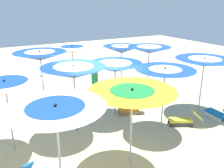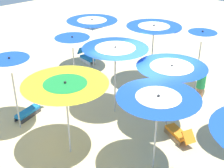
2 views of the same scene
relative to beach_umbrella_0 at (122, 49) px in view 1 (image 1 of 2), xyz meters
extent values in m
cube|color=beige|center=(-3.03, -3.20, -1.98)|extent=(36.97, 36.97, 0.04)
cylinder|color=#B2B2B7|center=(0.00, 0.00, -0.98)|extent=(0.05, 0.05, 1.95)
cone|color=#1947B2|center=(0.00, 0.00, -0.01)|extent=(1.96, 1.96, 0.39)
cone|color=white|center=(0.00, 0.00, 0.08)|extent=(1.11, 1.11, 0.22)
sphere|color=black|center=(0.00, 0.00, 0.21)|extent=(0.07, 0.07, 0.07)
cylinder|color=#B2B2B7|center=(-2.84, -0.33, -0.84)|extent=(0.05, 0.05, 2.23)
cone|color=white|center=(-2.84, -0.33, 0.28)|extent=(2.10, 2.10, 0.36)
cone|color=#1947B2|center=(-2.84, -0.33, 0.37)|extent=(1.03, 1.03, 0.17)
sphere|color=black|center=(-2.84, -0.33, 0.48)|extent=(0.07, 0.07, 0.07)
cylinder|color=#B2B2B7|center=(-4.45, -1.08, -0.82)|extent=(0.05, 0.05, 2.26)
cone|color=#1947B2|center=(-4.45, -1.08, 0.31)|extent=(2.09, 2.09, 0.35)
cone|color=white|center=(-4.45, -1.08, 0.39)|extent=(1.19, 1.19, 0.20)
sphere|color=black|center=(-4.45, -1.08, 0.51)|extent=(0.07, 0.07, 0.07)
cylinder|color=#B2B2B7|center=(0.24, -2.03, -0.84)|extent=(0.05, 0.05, 2.24)
cone|color=#1947B2|center=(0.24, -2.03, 0.29)|extent=(1.97, 1.97, 0.31)
cone|color=white|center=(0.24, -2.03, 0.36)|extent=(1.14, 1.14, 0.18)
sphere|color=black|center=(0.24, -2.03, 0.47)|extent=(0.07, 0.07, 0.07)
cylinder|color=#B2B2B7|center=(-2.14, -3.08, -0.97)|extent=(0.05, 0.05, 1.97)
cone|color=#1947B2|center=(-2.14, -3.08, 0.02)|extent=(2.08, 2.08, 0.35)
cone|color=white|center=(-2.14, -3.08, 0.09)|extent=(1.27, 1.27, 0.21)
sphere|color=black|center=(-2.14, -3.08, 0.22)|extent=(0.07, 0.07, 0.07)
cylinder|color=#B2B2B7|center=(-3.98, -3.58, -0.88)|extent=(0.05, 0.05, 2.16)
cone|color=#1947B2|center=(-3.98, -3.58, 0.20)|extent=(2.12, 2.12, 0.40)
cone|color=white|center=(-3.98, -3.58, 0.29)|extent=(1.29, 1.29, 0.24)
sphere|color=black|center=(-3.98, -3.58, 0.43)|extent=(0.07, 0.07, 0.07)
cylinder|color=#B2B2B7|center=(-6.07, -3.68, -0.93)|extent=(0.05, 0.05, 2.06)
cone|color=white|center=(-6.07, -3.68, 0.10)|extent=(2.10, 2.10, 0.31)
cone|color=#1947B2|center=(-6.07, -3.68, 0.17)|extent=(1.28, 1.28, 0.19)
sphere|color=black|center=(-6.07, -3.68, 0.28)|extent=(0.07, 0.07, 0.07)
cylinder|color=#B2B2B7|center=(1.15, -4.42, -0.93)|extent=(0.05, 0.05, 2.05)
cone|color=#1947B2|center=(1.15, -4.42, 0.10)|extent=(2.28, 2.28, 0.32)
cone|color=white|center=(1.15, -4.42, 0.17)|extent=(1.27, 1.27, 0.18)
sphere|color=black|center=(1.15, -4.42, 0.28)|extent=(0.07, 0.07, 0.07)
cylinder|color=#B2B2B7|center=(-1.23, -4.85, -0.93)|extent=(0.05, 0.05, 2.05)
cone|color=#1947B2|center=(-1.23, -4.85, 0.09)|extent=(2.03, 2.03, 0.32)
cone|color=white|center=(-1.23, -4.85, 0.17)|extent=(1.09, 1.09, 0.17)
sphere|color=black|center=(-1.23, -4.85, 0.28)|extent=(0.07, 0.07, 0.07)
cylinder|color=#B2B2B7|center=(-3.32, -6.01, -0.95)|extent=(0.05, 0.05, 2.02)
cone|color=yellow|center=(-3.32, -6.01, 0.06)|extent=(2.26, 2.26, 0.38)
cone|color=#1E8C38|center=(-3.32, -6.01, 0.16)|extent=(1.14, 1.14, 0.19)
sphere|color=black|center=(-3.32, -6.01, 0.28)|extent=(0.07, 0.07, 0.07)
cylinder|color=#B2B2B7|center=(-5.41, -6.44, -0.87)|extent=(0.05, 0.05, 2.17)
cone|color=white|center=(-5.41, -6.44, 0.21)|extent=(2.02, 2.02, 0.43)
cone|color=#1947B2|center=(-5.41, -6.44, 0.31)|extent=(1.17, 1.17, 0.25)
sphere|color=black|center=(-5.41, -6.44, 0.46)|extent=(0.07, 0.07, 0.07)
cube|color=olive|center=(-1.66, -3.42, -1.89)|extent=(0.78, 0.31, 0.14)
cube|color=olive|center=(-1.54, -3.10, -1.89)|extent=(0.78, 0.31, 0.14)
cube|color=orange|center=(-1.60, -3.26, -1.77)|extent=(0.88, 0.60, 0.10)
cube|color=orange|center=(-1.09, -3.44, -1.57)|extent=(0.41, 0.43, 0.33)
cube|color=silver|center=(1.02, -5.23, -1.89)|extent=(0.09, 0.84, 0.14)
cube|color=silver|center=(1.37, -5.25, -1.89)|extent=(0.09, 0.84, 0.14)
cube|color=#1972B7|center=(1.19, -5.24, -1.77)|extent=(0.41, 0.86, 0.10)
cube|color=#1972B7|center=(-5.96, -5.35, -1.53)|extent=(0.36, 0.37, 0.39)
cube|color=#333338|center=(-0.53, -5.14, -1.89)|extent=(0.75, 0.40, 0.14)
cube|color=#333338|center=(-0.37, -4.84, -1.89)|extent=(0.75, 0.40, 0.14)
cube|color=yellow|center=(-0.45, -4.99, -1.77)|extent=(0.89, 0.67, 0.10)
cube|color=yellow|center=(0.08, -5.26, -1.55)|extent=(0.51, 0.48, 0.37)
cylinder|color=#A3704C|center=(-2.15, -1.20, -1.57)|extent=(0.24, 0.24, 0.77)
cylinder|color=green|center=(-2.15, -1.20, -0.85)|extent=(0.30, 0.30, 0.67)
sphere|color=#A3704C|center=(-2.15, -1.20, -0.41)|extent=(0.21, 0.21, 0.21)
sphere|color=yellow|center=(-0.98, -1.03, -1.82)|extent=(0.27, 0.27, 0.27)
camera|label=1|loc=(-6.52, -10.74, 2.37)|focal=38.57mm
camera|label=2|loc=(2.54, -10.01, 3.85)|focal=49.54mm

